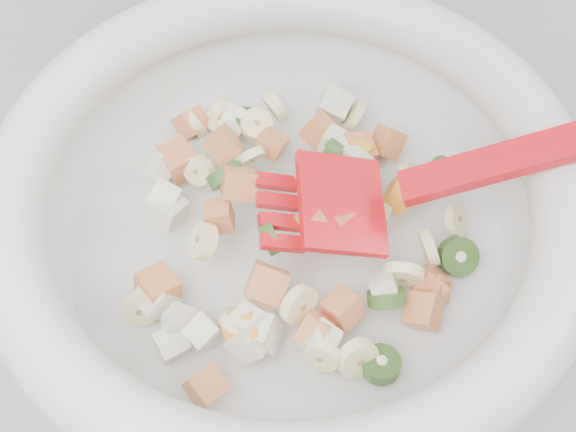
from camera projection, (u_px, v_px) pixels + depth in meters
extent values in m
cylinder|color=silver|center=(288.00, 246.00, 0.52)|extent=(0.32, 0.32, 0.02)
torus|color=silver|center=(288.00, 185.00, 0.45)|extent=(0.39, 0.39, 0.04)
cylinder|color=beige|center=(456.00, 220.00, 0.50)|extent=(0.03, 0.03, 0.03)
cylinder|color=beige|center=(299.00, 305.00, 0.44)|extent=(0.04, 0.02, 0.04)
cylinder|color=beige|center=(375.00, 209.00, 0.49)|extent=(0.03, 0.03, 0.02)
cylinder|color=beige|center=(140.00, 309.00, 0.47)|extent=(0.03, 0.02, 0.03)
cylinder|color=beige|center=(357.00, 358.00, 0.44)|extent=(0.03, 0.02, 0.04)
cylinder|color=beige|center=(203.00, 241.00, 0.47)|extent=(0.02, 0.03, 0.03)
cylinder|color=beige|center=(322.00, 355.00, 0.44)|extent=(0.03, 0.02, 0.03)
cylinder|color=beige|center=(193.00, 123.00, 0.56)|extent=(0.02, 0.03, 0.03)
cylinder|color=beige|center=(219.00, 111.00, 0.56)|extent=(0.03, 0.03, 0.03)
cylinder|color=beige|center=(357.00, 197.00, 0.49)|extent=(0.03, 0.03, 0.02)
cylinder|color=beige|center=(254.00, 315.00, 0.45)|extent=(0.03, 0.03, 0.02)
cylinder|color=beige|center=(221.00, 120.00, 0.56)|extent=(0.03, 0.03, 0.02)
cylinder|color=beige|center=(354.00, 116.00, 0.56)|extent=(0.03, 0.04, 0.04)
cylinder|color=beige|center=(250.00, 157.00, 0.51)|extent=(0.02, 0.02, 0.02)
cylinder|color=beige|center=(429.00, 248.00, 0.49)|extent=(0.02, 0.03, 0.03)
cylinder|color=beige|center=(274.00, 105.00, 0.55)|extent=(0.02, 0.04, 0.04)
cylinder|color=beige|center=(411.00, 180.00, 0.52)|extent=(0.03, 0.04, 0.03)
cylinder|color=beige|center=(238.00, 323.00, 0.45)|extent=(0.03, 0.03, 0.03)
cylinder|color=beige|center=(199.00, 170.00, 0.52)|extent=(0.03, 0.03, 0.03)
cylinder|color=beige|center=(256.00, 125.00, 0.53)|extent=(0.03, 0.03, 0.02)
cylinder|color=beige|center=(403.00, 275.00, 0.47)|extent=(0.04, 0.02, 0.04)
cube|color=#DF9246|center=(179.00, 160.00, 0.52)|extent=(0.03, 0.03, 0.03)
cube|color=#DF9246|center=(239.00, 183.00, 0.48)|extent=(0.03, 0.03, 0.03)
cube|color=#DF9246|center=(206.00, 386.00, 0.44)|extent=(0.03, 0.03, 0.03)
cube|color=#DF9246|center=(191.00, 123.00, 0.56)|extent=(0.03, 0.03, 0.03)
cube|color=#DF9246|center=(319.00, 130.00, 0.54)|extent=(0.03, 0.03, 0.03)
cube|color=#DF9246|center=(219.00, 216.00, 0.48)|extent=(0.02, 0.02, 0.02)
cube|color=#DF9246|center=(431.00, 283.00, 0.47)|extent=(0.03, 0.03, 0.03)
cube|color=#DF9246|center=(434.00, 288.00, 0.47)|extent=(0.03, 0.02, 0.03)
cube|color=#DF9246|center=(314.00, 225.00, 0.46)|extent=(0.02, 0.03, 0.03)
cube|color=#DF9246|center=(272.00, 144.00, 0.52)|extent=(0.03, 0.03, 0.03)
cube|color=#DF9246|center=(339.00, 224.00, 0.47)|extent=(0.02, 0.03, 0.03)
cube|color=#DF9246|center=(343.00, 309.00, 0.45)|extent=(0.03, 0.03, 0.03)
cube|color=#DF9246|center=(356.00, 151.00, 0.53)|extent=(0.03, 0.03, 0.03)
cube|color=#DF9246|center=(267.00, 283.00, 0.45)|extent=(0.03, 0.04, 0.03)
cube|color=#DF9246|center=(423.00, 312.00, 0.46)|extent=(0.03, 0.03, 0.03)
cube|color=#DF9246|center=(387.00, 142.00, 0.54)|extent=(0.03, 0.03, 0.03)
cube|color=#DF9246|center=(315.00, 330.00, 0.44)|extent=(0.03, 0.03, 0.03)
cube|color=#DF9246|center=(158.00, 289.00, 0.47)|extent=(0.03, 0.03, 0.03)
cube|color=#DF9246|center=(223.00, 145.00, 0.52)|extent=(0.03, 0.03, 0.04)
cylinder|color=#4F9933|center=(270.00, 238.00, 0.46)|extent=(0.01, 0.03, 0.03)
cylinder|color=#4F9933|center=(238.00, 176.00, 0.50)|extent=(0.02, 0.03, 0.03)
cylinder|color=#4F9933|center=(386.00, 297.00, 0.46)|extent=(0.03, 0.03, 0.03)
cylinder|color=#4F9933|center=(247.00, 121.00, 0.54)|extent=(0.03, 0.03, 0.02)
cylinder|color=#4F9933|center=(329.00, 155.00, 0.51)|extent=(0.02, 0.03, 0.03)
cylinder|color=#4F9933|center=(429.00, 176.00, 0.53)|extent=(0.04, 0.03, 0.04)
cylinder|color=#4F9933|center=(381.00, 364.00, 0.44)|extent=(0.04, 0.04, 0.01)
cylinder|color=#4F9933|center=(226.00, 176.00, 0.50)|extent=(0.03, 0.03, 0.03)
cylinder|color=#4F9933|center=(441.00, 172.00, 0.52)|extent=(0.03, 0.02, 0.03)
cylinder|color=#4F9933|center=(458.00, 256.00, 0.49)|extent=(0.04, 0.04, 0.03)
cube|color=white|center=(335.00, 143.00, 0.53)|extent=(0.03, 0.03, 0.02)
cube|color=white|center=(261.00, 332.00, 0.45)|extent=(0.03, 0.03, 0.03)
cube|color=white|center=(204.00, 331.00, 0.45)|extent=(0.03, 0.03, 0.03)
cube|color=white|center=(167.00, 210.00, 0.50)|extent=(0.03, 0.03, 0.03)
cube|color=white|center=(247.00, 343.00, 0.44)|extent=(0.03, 0.03, 0.03)
cube|color=white|center=(235.00, 122.00, 0.55)|extent=(0.03, 0.04, 0.03)
cube|color=white|center=(171.00, 343.00, 0.45)|extent=(0.02, 0.03, 0.02)
cube|color=white|center=(350.00, 165.00, 0.51)|extent=(0.03, 0.03, 0.03)
cube|color=white|center=(159.00, 164.00, 0.52)|extent=(0.03, 0.03, 0.03)
cube|color=white|center=(157.00, 299.00, 0.47)|extent=(0.03, 0.03, 0.03)
cube|color=white|center=(319.00, 339.00, 0.44)|extent=(0.03, 0.03, 0.03)
cube|color=white|center=(179.00, 323.00, 0.45)|extent=(0.03, 0.02, 0.03)
cube|color=white|center=(163.00, 197.00, 0.50)|extent=(0.03, 0.03, 0.03)
cube|color=white|center=(248.00, 324.00, 0.44)|extent=(0.03, 0.03, 0.02)
cube|color=white|center=(385.00, 288.00, 0.46)|extent=(0.02, 0.03, 0.03)
cube|color=white|center=(335.00, 104.00, 0.56)|extent=(0.03, 0.04, 0.03)
cube|color=orange|center=(314.00, 180.00, 0.49)|extent=(0.03, 0.03, 0.02)
cube|color=orange|center=(355.00, 150.00, 0.52)|extent=(0.03, 0.03, 0.01)
cube|color=orange|center=(400.00, 195.00, 0.51)|extent=(0.03, 0.03, 0.02)
cube|color=orange|center=(243.00, 328.00, 0.44)|extent=(0.03, 0.02, 0.03)
cube|color=orange|center=(224.00, 148.00, 0.52)|extent=(0.02, 0.02, 0.02)
cube|color=red|center=(342.00, 204.00, 0.47)|extent=(0.07, 0.08, 0.03)
cube|color=red|center=(276.00, 182.00, 0.48)|extent=(0.03, 0.01, 0.02)
cube|color=red|center=(279.00, 202.00, 0.47)|extent=(0.03, 0.01, 0.02)
cube|color=red|center=(281.00, 222.00, 0.46)|extent=(0.03, 0.01, 0.02)
cube|color=red|center=(283.00, 243.00, 0.45)|extent=(0.03, 0.01, 0.02)
cube|color=red|center=(572.00, 142.00, 0.44)|extent=(0.20, 0.06, 0.08)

